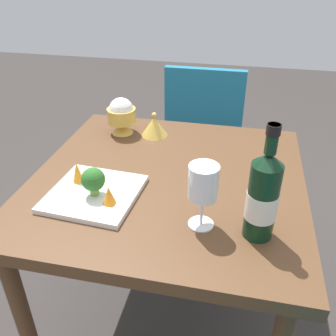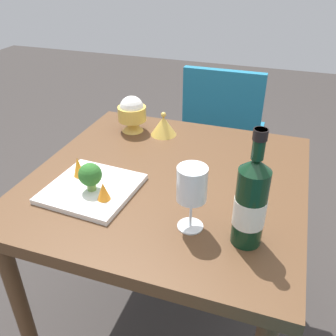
# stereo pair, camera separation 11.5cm
# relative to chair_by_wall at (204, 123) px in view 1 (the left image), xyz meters

# --- Properties ---
(ground_plane) EXTENTS (8.00, 8.00, 0.00)m
(ground_plane) POSITION_rel_chair_by_wall_xyz_m (-0.02, -0.87, -0.53)
(ground_plane) COLOR #383330
(dining_table) EXTENTS (0.85, 0.85, 0.72)m
(dining_table) POSITION_rel_chair_by_wall_xyz_m (-0.02, -0.87, 0.11)
(dining_table) COLOR brown
(dining_table) RESTS_ON ground_plane
(chair_by_wall) EXTENTS (0.40, 0.40, 0.85)m
(chair_by_wall) POSITION_rel_chair_by_wall_xyz_m (0.00, 0.00, 0.00)
(chair_by_wall) COLOR teal
(chair_by_wall) RESTS_ON ground_plane
(wine_bottle) EXTENTS (0.08, 0.08, 0.30)m
(wine_bottle) POSITION_rel_chair_by_wall_xyz_m (0.26, -1.09, 0.31)
(wine_bottle) COLOR black
(wine_bottle) RESTS_ON dining_table
(wine_glass) EXTENTS (0.08, 0.08, 0.18)m
(wine_glass) POSITION_rel_chair_by_wall_xyz_m (0.12, -1.08, 0.32)
(wine_glass) COLOR white
(wine_glass) RESTS_ON dining_table
(rice_bowl) EXTENTS (0.11, 0.11, 0.14)m
(rice_bowl) POSITION_rel_chair_by_wall_xyz_m (-0.26, -0.59, 0.27)
(rice_bowl) COLOR gold
(rice_bowl) RESTS_ON dining_table
(rice_bowl_lid) EXTENTS (0.10, 0.10, 0.09)m
(rice_bowl_lid) POSITION_rel_chair_by_wall_xyz_m (-0.13, -0.58, 0.23)
(rice_bowl_lid) COLOR gold
(rice_bowl_lid) RESTS_ON dining_table
(serving_plate) EXTENTS (0.27, 0.27, 0.02)m
(serving_plate) POSITION_rel_chair_by_wall_xyz_m (-0.20, -1.02, 0.20)
(serving_plate) COLOR white
(serving_plate) RESTS_ON dining_table
(broccoli_floret) EXTENTS (0.07, 0.07, 0.09)m
(broccoli_floret) POSITION_rel_chair_by_wall_xyz_m (-0.19, -1.03, 0.26)
(broccoli_floret) COLOR #729E4C
(broccoli_floret) RESTS_ON serving_plate
(carrot_garnish_left) EXTENTS (0.03, 0.03, 0.06)m
(carrot_garnish_left) POSITION_rel_chair_by_wall_xyz_m (-0.27, -0.98, 0.24)
(carrot_garnish_left) COLOR orange
(carrot_garnish_left) RESTS_ON serving_plate
(carrot_garnish_right) EXTENTS (0.04, 0.04, 0.05)m
(carrot_garnish_right) POSITION_rel_chair_by_wall_xyz_m (-0.14, -1.06, 0.24)
(carrot_garnish_right) COLOR orange
(carrot_garnish_right) RESTS_ON serving_plate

